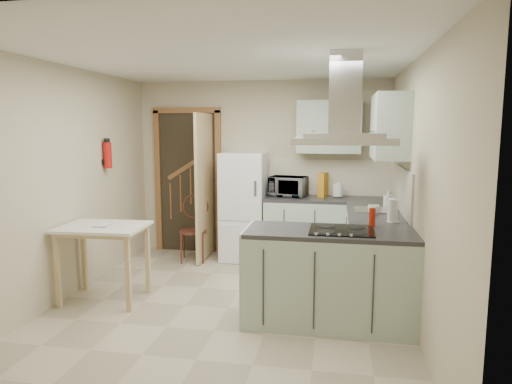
% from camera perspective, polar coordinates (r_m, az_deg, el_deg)
% --- Properties ---
extents(floor, '(4.20, 4.20, 0.00)m').
position_cam_1_polar(floor, '(4.84, -3.53, -14.29)').
color(floor, '#B6A88E').
rests_on(floor, ground).
extents(ceiling, '(4.20, 4.20, 0.00)m').
position_cam_1_polar(ceiling, '(4.53, -3.81, 16.42)').
color(ceiling, silver).
rests_on(ceiling, back_wall).
extents(back_wall, '(3.60, 0.00, 3.60)m').
position_cam_1_polar(back_wall, '(6.57, 0.70, 2.88)').
color(back_wall, '#BDB192').
rests_on(back_wall, floor).
extents(left_wall, '(0.00, 4.20, 4.20)m').
position_cam_1_polar(left_wall, '(5.25, -23.14, 0.95)').
color(left_wall, '#BDB192').
rests_on(left_wall, floor).
extents(right_wall, '(0.00, 4.20, 4.20)m').
position_cam_1_polar(right_wall, '(4.45, 19.46, -0.02)').
color(right_wall, '#BDB192').
rests_on(right_wall, floor).
extents(doorway, '(1.10, 0.12, 2.10)m').
position_cam_1_polar(doorway, '(6.82, -8.50, 1.30)').
color(doorway, brown).
rests_on(doorway, floor).
extents(fridge, '(0.60, 0.60, 1.50)m').
position_cam_1_polar(fridge, '(6.37, -1.53, -1.81)').
color(fridge, white).
rests_on(fridge, floor).
extents(counter_back, '(1.08, 0.60, 0.90)m').
position_cam_1_polar(counter_back, '(6.32, 6.17, -4.71)').
color(counter_back, '#9EB2A0').
rests_on(counter_back, floor).
extents(counter_right, '(0.60, 1.95, 0.90)m').
position_cam_1_polar(counter_right, '(5.67, 14.24, -6.41)').
color(counter_right, '#9EB2A0').
rests_on(counter_right, floor).
extents(splashback, '(1.68, 0.02, 0.50)m').
position_cam_1_polar(splashback, '(6.48, 9.09, 1.82)').
color(splashback, beige).
rests_on(splashback, counter_back).
extents(wall_cabinet_back, '(0.85, 0.35, 0.70)m').
position_cam_1_polar(wall_cabinet_back, '(6.28, 9.11, 8.03)').
color(wall_cabinet_back, '#9EB2A0').
rests_on(wall_cabinet_back, back_wall).
extents(wall_cabinet_right, '(0.35, 0.90, 0.70)m').
position_cam_1_polar(wall_cabinet_right, '(5.23, 16.36, 7.84)').
color(wall_cabinet_right, '#9EB2A0').
rests_on(wall_cabinet_right, right_wall).
extents(peninsula, '(1.55, 0.65, 0.90)m').
position_cam_1_polar(peninsula, '(4.40, 9.16, -10.48)').
color(peninsula, '#9EB2A0').
rests_on(peninsula, floor).
extents(hob, '(0.58, 0.50, 0.01)m').
position_cam_1_polar(hob, '(4.27, 10.64, -4.70)').
color(hob, black).
rests_on(hob, peninsula).
extents(extractor_hood, '(0.90, 0.55, 0.10)m').
position_cam_1_polar(extractor_hood, '(4.17, 10.93, 6.27)').
color(extractor_hood, silver).
rests_on(extractor_hood, ceiling).
extents(sink, '(0.45, 0.40, 0.01)m').
position_cam_1_polar(sink, '(5.40, 14.54, -2.18)').
color(sink, silver).
rests_on(sink, counter_right).
extents(fire_extinguisher, '(0.10, 0.10, 0.32)m').
position_cam_1_polar(fire_extinguisher, '(5.97, -18.06, 4.38)').
color(fire_extinguisher, '#B2140F').
rests_on(fire_extinguisher, left_wall).
extents(drop_leaf_table, '(0.90, 0.69, 0.82)m').
position_cam_1_polar(drop_leaf_table, '(5.17, -18.40, -8.44)').
color(drop_leaf_table, '#D9CA86').
rests_on(drop_leaf_table, floor).
extents(bentwood_chair, '(0.44, 0.44, 0.84)m').
position_cam_1_polar(bentwood_chair, '(6.39, -7.88, -4.89)').
color(bentwood_chair, '#4A3118').
rests_on(bentwood_chair, floor).
extents(microwave, '(0.55, 0.43, 0.27)m').
position_cam_1_polar(microwave, '(6.32, 4.05, 0.71)').
color(microwave, black).
rests_on(microwave, counter_back).
extents(kettle, '(0.17, 0.17, 0.21)m').
position_cam_1_polar(kettle, '(6.28, 10.21, 0.25)').
color(kettle, silver).
rests_on(kettle, counter_back).
extents(cereal_box, '(0.14, 0.23, 0.33)m').
position_cam_1_polar(cereal_box, '(6.32, 8.38, 0.90)').
color(cereal_box, '#C07C16').
rests_on(cereal_box, counter_back).
extents(soap_bottle, '(0.11, 0.11, 0.20)m').
position_cam_1_polar(soap_bottle, '(5.65, 16.20, -0.81)').
color(soap_bottle, '#A6A5B1').
rests_on(soap_bottle, counter_right).
extents(paper_towel, '(0.11, 0.11, 0.25)m').
position_cam_1_polar(paper_towel, '(4.74, 16.70, -2.20)').
color(paper_towel, silver).
rests_on(paper_towel, counter_right).
extents(cup, '(0.17, 0.17, 0.10)m').
position_cam_1_polar(cup, '(5.15, 14.50, -2.16)').
color(cup, silver).
rests_on(cup, counter_right).
extents(red_bottle, '(0.06, 0.06, 0.18)m').
position_cam_1_polar(red_bottle, '(4.51, 14.31, -3.06)').
color(red_bottle, '#B1240F').
rests_on(red_bottle, peninsula).
extents(book, '(0.17, 0.22, 0.09)m').
position_cam_1_polar(book, '(5.09, -19.40, -3.45)').
color(book, '#A04435').
rests_on(book, drop_leaf_table).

